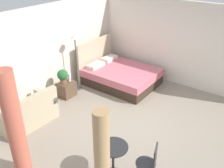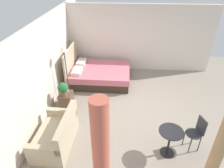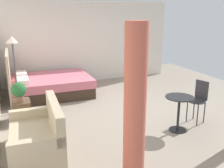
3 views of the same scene
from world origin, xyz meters
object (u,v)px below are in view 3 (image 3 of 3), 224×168
(vase, at_px, (21,94))
(couch, at_px, (39,138))
(balcony_table, at_px, (179,107))
(nightstand, at_px, (22,111))
(potted_plant, at_px, (19,91))
(floor_lamp, at_px, (13,53))
(cafe_chair_near_window, at_px, (199,97))
(bed, at_px, (48,85))

(vase, bearing_deg, couch, -174.11)
(vase, distance_m, balcony_table, 3.42)
(couch, bearing_deg, nightstand, 7.04)
(potted_plant, height_order, balcony_table, potted_plant)
(couch, distance_m, vase, 1.74)
(vase, bearing_deg, floor_lamp, 9.18)
(potted_plant, bearing_deg, cafe_chair_near_window, -110.78)
(floor_lamp, relative_size, balcony_table, 2.51)
(floor_lamp, height_order, balcony_table, floor_lamp)
(balcony_table, bearing_deg, nightstand, 59.98)
(potted_plant, bearing_deg, vase, -10.26)
(bed, height_order, couch, bed)
(couch, distance_m, nightstand, 1.60)
(floor_lamp, relative_size, cafe_chair_near_window, 1.98)
(potted_plant, distance_m, floor_lamp, 0.96)
(nightstand, height_order, cafe_chair_near_window, cafe_chair_near_window)
(potted_plant, xyz_separation_m, balcony_table, (-1.59, -2.94, -0.22))
(nightstand, bearing_deg, cafe_chair_near_window, -112.27)
(balcony_table, bearing_deg, cafe_chair_near_window, -71.70)
(couch, distance_m, potted_plant, 1.56)
(couch, relative_size, floor_lamp, 0.80)
(nightstand, bearing_deg, couch, -172.96)
(vase, bearing_deg, balcony_table, -121.93)
(nightstand, relative_size, balcony_table, 0.66)
(couch, distance_m, cafe_chair_near_window, 3.40)
(bed, height_order, potted_plant, bed)
(potted_plant, distance_m, vase, 0.26)
(vase, xyz_separation_m, balcony_table, (-1.81, -2.90, -0.08))
(bed, xyz_separation_m, potted_plant, (-1.73, 0.84, 0.41))
(couch, bearing_deg, cafe_chair_near_window, -88.00)
(bed, xyz_separation_m, vase, (-1.51, 0.80, 0.28))
(bed, distance_m, balcony_table, 3.93)
(cafe_chair_near_window, bearing_deg, couch, 92.00)
(couch, distance_m, balcony_table, 2.73)
(cafe_chair_near_window, bearing_deg, vase, 65.99)
(potted_plant, relative_size, cafe_chair_near_window, 0.48)
(couch, bearing_deg, bed, -10.95)
(floor_lamp, height_order, cafe_chair_near_window, floor_lamp)
(cafe_chair_near_window, bearing_deg, potted_plant, 69.22)
(cafe_chair_near_window, bearing_deg, floor_lamp, 61.12)
(bed, xyz_separation_m, cafe_chair_near_window, (-3.09, -2.77, 0.26))
(bed, relative_size, vase, 9.43)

